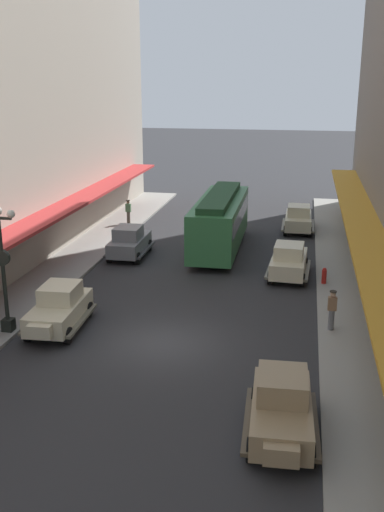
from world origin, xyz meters
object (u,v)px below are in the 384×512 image
(parked_car_0, at_px, (298,218))
(pedestrian_0, at_px, (128,212))
(parked_car_3, at_px, (289,260))
(pedestrian_1, at_px, (332,310))
(parked_car_2, at_px, (59,307))
(fire_hydrant, at_px, (324,275))
(lamp_post_with_clock, at_px, (3,264))
(parked_car_4, at_px, (282,406))
(streetcar, at_px, (220,219))
(parked_car_1, at_px, (129,241))

(parked_car_0, relative_size, pedestrian_0, 2.56)
(parked_car_3, distance_m, pedestrian_0, 14.73)
(parked_car_3, relative_size, pedestrian_1, 2.58)
(parked_car_2, bearing_deg, fire_hydrant, 33.98)
(parked_car_0, xyz_separation_m, lamp_post_with_clock, (-11.27, -19.19, 2.04))
(parked_car_4, distance_m, streetcar, 19.36)
(pedestrian_0, bearing_deg, lamp_post_with_clock, -88.45)
(parked_car_0, height_order, streetcar, streetcar)
(parked_car_2, bearing_deg, parked_car_0, 62.68)
(parked_car_2, relative_size, pedestrian_1, 2.59)
(parked_car_1, height_order, parked_car_2, same)
(fire_hydrant, xyz_separation_m, pedestrian_0, (-13.26, 10.35, 0.45))
(parked_car_4, xyz_separation_m, fire_hydrant, (1.53, 13.37, -0.38))
(parked_car_2, height_order, streetcar, streetcar)
(parked_car_3, xyz_separation_m, parked_car_4, (0.27, -14.46, 0.00))
(parked_car_4, height_order, pedestrian_0, parked_car_4)
(lamp_post_with_clock, bearing_deg, parked_car_2, 27.03)
(lamp_post_with_clock, relative_size, pedestrian_1, 3.09)
(parked_car_0, height_order, fire_hydrant, parked_car_0)
(parked_car_2, distance_m, parked_car_3, 12.42)
(streetcar, bearing_deg, parked_car_2, -110.78)
(lamp_post_with_clock, xyz_separation_m, pedestrian_0, (-0.51, 18.64, -1.97))
(parked_car_4, height_order, streetcar, streetcar)
(parked_car_0, relative_size, parked_car_2, 0.99)
(parked_car_0, bearing_deg, parked_car_3, -91.84)
(parked_car_0, height_order, pedestrian_1, parked_car_0)
(streetcar, bearing_deg, parked_car_0, 50.08)
(lamp_post_with_clock, distance_m, pedestrian_0, 18.76)
(streetcar, xyz_separation_m, fire_hydrant, (6.06, -5.43, -1.34))
(parked_car_1, relative_size, pedestrian_1, 2.56)
(parked_car_3, distance_m, parked_car_4, 14.46)
(pedestrian_1, bearing_deg, parked_car_0, 95.62)
(parked_car_2, relative_size, parked_car_3, 1.00)
(parked_car_2, height_order, fire_hydrant, parked_car_2)
(parked_car_4, relative_size, lamp_post_with_clock, 0.84)
(parked_car_3, bearing_deg, streetcar, 134.52)
(parked_car_3, distance_m, lamp_post_with_clock, 14.56)
(parked_car_1, height_order, streetcar, streetcar)
(fire_hydrant, bearing_deg, parked_car_0, 97.76)
(parked_car_1, xyz_separation_m, pedestrian_1, (11.17, -8.83, 0.07))
(streetcar, relative_size, fire_hydrant, 11.74)
(parked_car_1, relative_size, lamp_post_with_clock, 0.83)
(streetcar, relative_size, pedestrian_0, 5.76)
(lamp_post_with_clock, bearing_deg, parked_car_1, 81.35)
(parked_car_0, distance_m, parked_car_2, 20.54)
(parked_car_3, height_order, pedestrian_1, parked_car_3)
(parked_car_4, bearing_deg, parked_car_1, 119.96)
(fire_hydrant, bearing_deg, pedestrian_1, -88.48)
(parked_car_2, xyz_separation_m, lamp_post_with_clock, (-1.84, -0.94, 2.04))
(parked_car_2, xyz_separation_m, fire_hydrant, (10.91, 7.36, -0.38))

